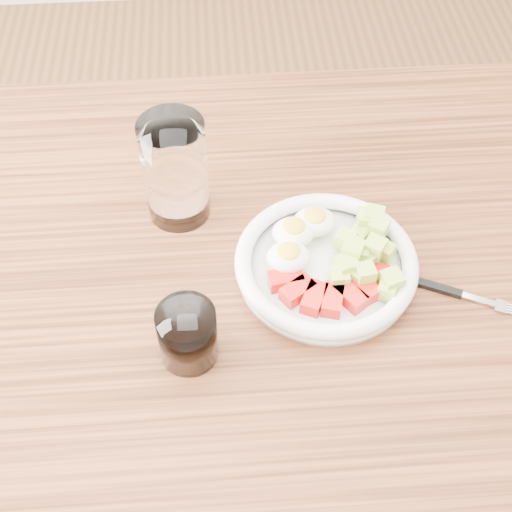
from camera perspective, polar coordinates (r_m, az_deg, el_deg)
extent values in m
plane|color=brown|center=(1.65, 0.39, -18.04)|extent=(4.00, 4.00, 0.00)
cube|color=brown|center=(0.99, 0.62, -2.24)|extent=(1.50, 0.90, 0.04)
cylinder|color=white|center=(0.98, 5.56, -1.13)|extent=(0.24, 0.24, 0.01)
torus|color=white|center=(0.96, 5.64, -0.46)|extent=(0.25, 0.25, 0.02)
cube|color=red|center=(0.94, 2.40, -1.91)|extent=(0.05, 0.03, 0.02)
cube|color=red|center=(0.93, 3.36, -2.81)|extent=(0.05, 0.05, 0.02)
cube|color=red|center=(0.93, 4.68, -3.39)|extent=(0.04, 0.05, 0.02)
cube|color=red|center=(0.93, 6.15, -3.52)|extent=(0.04, 0.05, 0.02)
cube|color=red|center=(0.93, 7.54, -3.20)|extent=(0.05, 0.05, 0.02)
cube|color=red|center=(0.94, 8.61, -2.48)|extent=(0.04, 0.05, 0.02)
cube|color=red|center=(0.96, 9.22, -1.49)|extent=(0.05, 0.03, 0.02)
ellipsoid|color=white|center=(0.98, 3.03, 1.91)|extent=(0.06, 0.05, 0.03)
ellipsoid|color=yellow|center=(0.97, 3.06, 2.42)|extent=(0.03, 0.03, 0.01)
ellipsoid|color=white|center=(0.99, 4.69, 2.75)|extent=(0.06, 0.05, 0.03)
ellipsoid|color=yellow|center=(0.98, 4.74, 3.25)|extent=(0.03, 0.03, 0.01)
ellipsoid|color=white|center=(0.95, 2.62, -0.09)|extent=(0.06, 0.05, 0.03)
ellipsoid|color=yellow|center=(0.94, 2.65, 0.41)|extent=(0.03, 0.03, 0.01)
cube|color=#BFD351|center=(0.94, 8.14, -1.57)|extent=(0.03, 0.03, 0.02)
cube|color=#BFD351|center=(0.94, 10.77, -2.01)|extent=(0.03, 0.03, 0.03)
cube|color=#BFD351|center=(1.00, 9.40, 3.09)|extent=(0.03, 0.03, 0.03)
cube|color=#BFD351|center=(1.00, 8.21, 1.61)|extent=(0.03, 0.03, 0.02)
cube|color=#BFD351|center=(0.94, 7.24, -0.85)|extent=(0.03, 0.03, 0.03)
cube|color=#BFD351|center=(0.96, 9.48, 0.66)|extent=(0.04, 0.04, 0.03)
cube|color=#BFD351|center=(0.94, 10.46, -2.69)|extent=(0.03, 0.03, 0.02)
cube|color=#BFD351|center=(0.99, 9.78, 2.22)|extent=(0.03, 0.03, 0.02)
cube|color=#BFD351|center=(0.94, 6.69, -1.77)|extent=(0.02, 0.02, 0.02)
cube|color=#BFD351|center=(1.00, 8.88, 2.87)|extent=(0.03, 0.03, 0.03)
cube|color=#BFD351|center=(0.97, 7.16, 1.28)|extent=(0.03, 0.03, 0.02)
cube|color=#BFD351|center=(0.95, 8.38, -1.22)|extent=(0.03, 0.03, 0.03)
cube|color=#BFD351|center=(0.96, 7.92, 0.66)|extent=(0.03, 0.03, 0.02)
cube|color=#BFD351|center=(0.96, 8.28, 0.21)|extent=(0.03, 0.03, 0.02)
cube|color=#BFD351|center=(0.96, 8.90, -0.22)|extent=(0.03, 0.03, 0.02)
cube|color=#BFD351|center=(0.94, 8.74, -1.40)|extent=(0.03, 0.03, 0.02)
cube|color=#BFD351|center=(0.95, 7.74, 0.38)|extent=(0.03, 0.03, 0.03)
cube|color=#BFD351|center=(0.97, 10.28, 0.37)|extent=(0.03, 0.03, 0.02)
cube|color=black|center=(0.99, 13.84, -2.34)|extent=(0.08, 0.05, 0.01)
cube|color=silver|center=(0.99, 17.50, -3.38)|extent=(0.05, 0.03, 0.00)
cube|color=silver|center=(0.99, 19.05, -3.82)|extent=(0.02, 0.02, 0.00)
cylinder|color=white|center=(1.00, -6.47, 6.82)|extent=(0.09, 0.09, 0.16)
cylinder|color=white|center=(0.87, -5.50, -6.27)|extent=(0.07, 0.07, 0.08)
cylinder|color=black|center=(0.88, -5.49, -6.35)|extent=(0.06, 0.06, 0.07)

